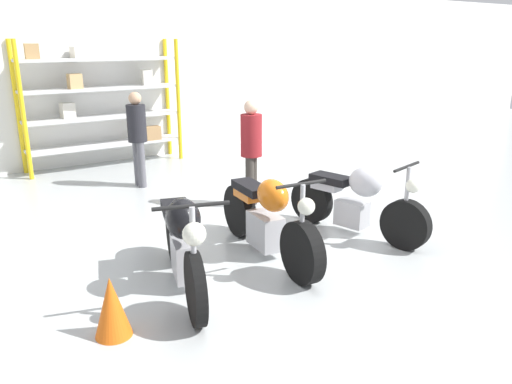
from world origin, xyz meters
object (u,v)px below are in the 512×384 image
(person_near_rack, at_px, (137,132))
(motorcycle_black, at_px, (183,241))
(traffic_cone, at_px, (112,307))
(motorcycle_orange, at_px, (267,219))
(person_browsing, at_px, (251,145))
(motorcycle_silver, at_px, (356,201))
(shelving_rack, at_px, (101,101))

(person_near_rack, bearing_deg, motorcycle_black, 73.75)
(motorcycle_black, xyz_separation_m, traffic_cone, (-0.88, -0.43, -0.24))
(traffic_cone, bearing_deg, motorcycle_orange, 17.09)
(motorcycle_black, xyz_separation_m, person_browsing, (2.04, 1.86, 0.43))
(motorcycle_silver, bearing_deg, motorcycle_black, -100.68)
(shelving_rack, xyz_separation_m, person_near_rack, (0.02, -1.81, -0.35))
(motorcycle_silver, height_order, traffic_cone, motorcycle_silver)
(person_browsing, bearing_deg, motorcycle_orange, 110.90)
(motorcycle_orange, xyz_separation_m, person_browsing, (0.87, 1.66, 0.48))
(traffic_cone, bearing_deg, motorcycle_silver, 9.34)
(motorcycle_silver, distance_m, traffic_cone, 3.45)
(motorcycle_silver, distance_m, person_near_rack, 4.04)
(motorcycle_orange, bearing_deg, shelving_rack, -172.05)
(motorcycle_orange, bearing_deg, person_browsing, 158.65)
(shelving_rack, height_order, motorcycle_silver, shelving_rack)
(motorcycle_black, height_order, motorcycle_silver, motorcycle_black)
(motorcycle_orange, height_order, motorcycle_silver, motorcycle_orange)
(motorcycle_black, bearing_deg, motorcycle_silver, 109.77)
(shelving_rack, height_order, person_browsing, shelving_rack)
(traffic_cone, bearing_deg, person_near_rack, 65.97)
(traffic_cone, bearing_deg, motorcycle_black, 26.12)
(person_browsing, xyz_separation_m, person_near_rack, (-1.01, 1.99, 0.00))
(person_near_rack, distance_m, traffic_cone, 4.74)
(motorcycle_black, distance_m, person_near_rack, 4.01)
(shelving_rack, height_order, person_near_rack, shelving_rack)
(person_browsing, xyz_separation_m, traffic_cone, (-2.92, -2.29, -0.67))
(shelving_rack, bearing_deg, motorcycle_orange, -88.32)
(shelving_rack, height_order, traffic_cone, shelving_rack)
(shelving_rack, bearing_deg, person_near_rack, -89.50)
(person_browsing, distance_m, traffic_cone, 3.78)
(person_near_rack, bearing_deg, shelving_rack, -90.83)
(person_browsing, bearing_deg, traffic_cone, 86.64)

